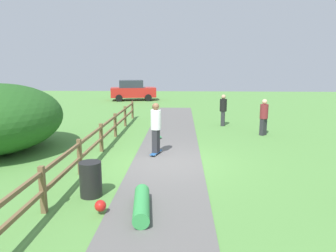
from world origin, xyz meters
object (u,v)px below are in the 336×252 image
skater_fallen (138,205)px  bystander_maroon (264,115)px  skateboard_loose (158,136)px  trash_bin (91,179)px  skater_riding (156,126)px  parked_car_red (133,90)px  bystander_black (223,109)px

skater_fallen → bystander_maroon: 9.60m
skater_fallen → skateboard_loose: size_ratio=1.98×
skateboard_loose → trash_bin: bearing=-100.3°
skateboard_loose → skater_fallen: bearing=-89.0°
skater_riding → skateboard_loose: bearing=93.1°
skater_riding → parked_car_red: (-3.71, 18.31, -0.15)m
trash_bin → skater_riding: bearing=70.5°
bystander_black → parked_car_red: size_ratio=0.39×
trash_bin → bystander_maroon: bearing=50.0°
parked_car_red → skater_fallen: bearing=-80.9°
skater_riding → bystander_maroon: 6.01m
parked_car_red → skater_riding: bearing=-78.5°
bystander_black → trash_bin: bearing=-115.3°
trash_bin → parked_car_red: size_ratio=0.20×
bystander_maroon → bystander_black: 2.81m
parked_car_red → skateboard_loose: bearing=-77.1°
trash_bin → bystander_black: bearing=64.7°
trash_bin → skater_fallen: bearing=-33.6°
skater_fallen → bystander_black: bystander_black is taller
skater_riding → bystander_black: (3.21, 5.86, -0.15)m
skater_fallen → bystander_black: bearing=73.0°
bystander_black → parked_car_red: (-6.93, 12.45, 0.01)m
skater_riding → bystander_maroon: bearing=36.4°
skater_fallen → skateboard_loose: bearing=91.0°
skater_riding → bystander_maroon: size_ratio=1.12×
skater_fallen → skateboard_loose: (-0.14, 7.50, -0.11)m
trash_bin → skater_fallen: 1.62m
bystander_black → parked_car_red: parked_car_red is taller
trash_bin → parked_car_red: parked_car_red is taller
skateboard_loose → skater_riding: bearing=-86.9°
trash_bin → skateboard_loose: bearing=79.7°
parked_car_red → trash_bin: bearing=-83.9°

